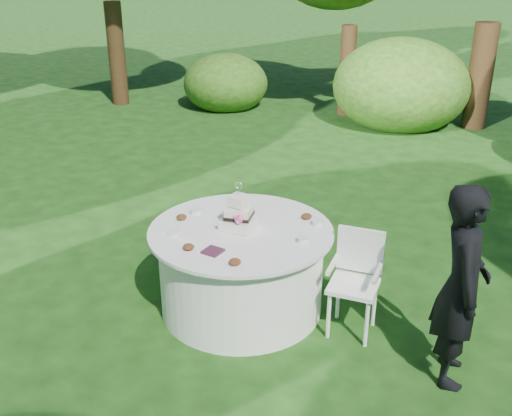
# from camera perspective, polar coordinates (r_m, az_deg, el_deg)

# --- Properties ---
(ground) EXTENTS (80.00, 80.00, 0.00)m
(ground) POSITION_cam_1_polar(r_m,az_deg,el_deg) (5.40, -1.37, -9.40)
(ground) COLOR #14340E
(ground) RESTS_ON ground
(napkins) EXTENTS (0.14, 0.14, 0.02)m
(napkins) POSITION_cam_1_polar(r_m,az_deg,el_deg) (4.66, -4.13, -4.13)
(napkins) COLOR #451D33
(napkins) RESTS_ON table
(feather_plume) EXTENTS (0.48, 0.07, 0.01)m
(feather_plume) POSITION_cam_1_polar(r_m,az_deg,el_deg) (4.88, -7.30, -2.96)
(feather_plume) COLOR white
(feather_plume) RESTS_ON table
(guest) EXTENTS (0.53, 0.65, 1.53)m
(guest) POSITION_cam_1_polar(r_m,az_deg,el_deg) (4.46, 18.98, -7.06)
(guest) COLOR black
(guest) RESTS_ON ground
(table) EXTENTS (1.56, 1.56, 0.77)m
(table) POSITION_cam_1_polar(r_m,az_deg,el_deg) (5.20, -1.41, -5.82)
(table) COLOR white
(table) RESTS_ON ground
(cake) EXTENTS (0.29, 0.29, 0.41)m
(cake) POSITION_cam_1_polar(r_m,az_deg,el_deg) (4.99, -1.61, -0.74)
(cake) COLOR silver
(cake) RESTS_ON table
(chair) EXTENTS (0.45, 0.44, 0.87)m
(chair) POSITION_cam_1_polar(r_m,az_deg,el_deg) (4.94, 9.52, -6.18)
(chair) COLOR white
(chair) RESTS_ON ground
(votives) EXTENTS (1.17, 0.97, 0.04)m
(votives) POSITION_cam_1_polar(r_m,az_deg,el_deg) (5.12, -1.04, -1.22)
(votives) COLOR silver
(votives) RESTS_ON table
(petal_cups) EXTENTS (1.00, 1.10, 0.05)m
(petal_cups) POSITION_cam_1_polar(r_m,az_deg,el_deg) (4.88, -2.61, -2.51)
(petal_cups) COLOR #562D16
(petal_cups) RESTS_ON table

